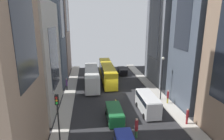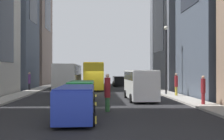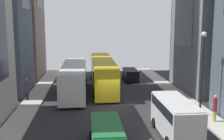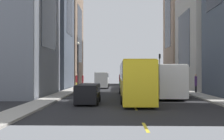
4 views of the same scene
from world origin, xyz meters
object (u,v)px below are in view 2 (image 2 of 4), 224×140
delivery_van_white (140,83)px  pedestrian_waiting_curb (203,89)px  car_blue_2 (76,101)px  pedestrian_walking_far (176,84)px  streetcar_yellow (94,74)px  pedestrian_crossing_near (107,91)px  car_black_1 (119,80)px  city_bus_white (69,75)px  car_green_0 (81,90)px  pedestrian_crossing_mid (29,80)px

delivery_van_white → pedestrian_waiting_curb: bearing=-45.9°
car_blue_2 → pedestrian_waiting_curb: size_ratio=2.08×
car_blue_2 → pedestrian_walking_far: pedestrian_walking_far is taller
streetcar_yellow → pedestrian_waiting_curb: size_ratio=7.34×
streetcar_yellow → pedestrian_crossing_near: bearing=-87.2°
car_black_1 → city_bus_white: bearing=-137.0°
delivery_van_white → car_green_0: delivery_van_white is taller
car_blue_2 → pedestrian_crossing_mid: 19.85m
car_green_0 → pedestrian_walking_far: 9.63m
pedestrian_walking_far → pedestrian_crossing_near: size_ratio=0.92×
city_bus_white → pedestrian_crossing_near: city_bus_white is taller
car_blue_2 → pedestrian_walking_far: 13.62m
pedestrian_waiting_curb → delivery_van_white: bearing=-121.3°
streetcar_yellow → pedestrian_walking_far: streetcar_yellow is taller
city_bus_white → car_green_0: size_ratio=2.55×
car_green_0 → pedestrian_waiting_curb: size_ratio=2.33×
pedestrian_crossing_near → pedestrian_crossing_mid: size_ratio=1.06×
pedestrian_walking_far → pedestrian_waiting_curb: size_ratio=1.06×
car_black_1 → pedestrian_crossing_mid: pedestrian_crossing_mid is taller
streetcar_yellow → car_blue_2: bearing=-91.6°
car_black_1 → pedestrian_crossing_near: bearing=-96.9°
car_black_1 → pedestrian_waiting_curb: pedestrian_waiting_curb is taller
delivery_van_white → pedestrian_walking_far: delivery_van_white is taller
car_green_0 → car_blue_2: 6.69m
delivery_van_white → pedestrian_crossing_near: size_ratio=2.48×
pedestrian_walking_far → pedestrian_crossing_mid: 17.93m
city_bus_white → pedestrian_walking_far: size_ratio=5.64×
city_bus_white → streetcar_yellow: size_ratio=0.81×
streetcar_yellow → pedestrian_crossing_near: 21.19m
car_blue_2 → pedestrian_crossing_mid: bearing=111.8°
delivery_van_white → car_blue_2: (-4.77, -8.29, -0.50)m
streetcar_yellow → pedestrian_walking_far: (8.03, -13.30, -0.82)m
pedestrian_walking_far → city_bus_white: bearing=-118.3°
car_black_1 → car_blue_2: car_blue_2 is taller
car_black_1 → pedestrian_crossing_near: (-3.04, -25.09, 0.29)m
city_bus_white → streetcar_yellow: (3.38, 3.01, 0.12)m
pedestrian_crossing_mid → car_green_0: bearing=175.3°
city_bus_white → car_blue_2: (2.70, -20.76, -0.99)m
delivery_van_white → car_black_1: (-0.03, 19.41, -0.56)m
pedestrian_walking_far → pedestrian_waiting_curb: bearing=12.5°
car_blue_2 → pedestrian_waiting_curb: (8.57, 4.37, 0.22)m
streetcar_yellow → pedestrian_crossing_mid: bearing=-146.4°
streetcar_yellow → pedestrian_walking_far: bearing=-58.9°
city_bus_white → car_green_0: city_bus_white is taller
car_blue_2 → pedestrian_walking_far: (8.70, 10.47, 0.29)m
car_black_1 → pedestrian_waiting_curb: (3.83, -23.33, 0.28)m
pedestrian_crossing_mid → streetcar_yellow: bearing=-92.8°
car_green_0 → pedestrian_crossing_mid: size_ratio=2.14×
pedestrian_crossing_mid → city_bus_white: bearing=-99.8°
pedestrian_crossing_near → car_blue_2: bearing=89.7°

